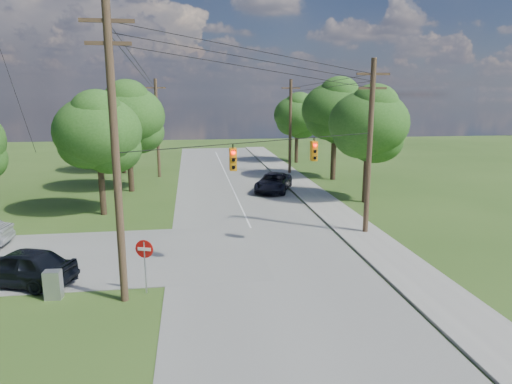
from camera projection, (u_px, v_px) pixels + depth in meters
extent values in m
plane|color=#2F4C19|center=(235.00, 297.00, 19.34)|extent=(140.00, 140.00, 0.00)
cube|color=gray|center=(263.00, 255.00, 24.46)|extent=(10.00, 100.00, 0.03)
cube|color=#A5A39A|center=(382.00, 248.00, 25.38)|extent=(2.60, 100.00, 0.12)
cylinder|color=brown|center=(116.00, 158.00, 17.83)|extent=(0.32, 0.32, 12.00)
cube|color=brown|center=(107.00, 21.00, 16.77)|extent=(2.00, 0.12, 0.14)
cube|color=brown|center=(108.00, 43.00, 16.93)|extent=(1.70, 0.12, 0.14)
cylinder|color=brown|center=(369.00, 149.00, 27.23)|extent=(0.32, 0.32, 10.50)
cube|color=brown|center=(373.00, 74.00, 26.31)|extent=(2.00, 0.12, 0.14)
cube|color=brown|center=(373.00, 88.00, 26.48)|extent=(1.70, 0.12, 0.14)
cylinder|color=brown|center=(290.00, 127.00, 48.57)|extent=(0.32, 0.32, 10.00)
cube|color=brown|center=(291.00, 88.00, 47.71)|extent=(2.00, 0.12, 0.14)
cylinder|color=brown|center=(157.00, 129.00, 46.64)|extent=(0.32, 0.32, 10.00)
cube|color=brown|center=(156.00, 88.00, 45.78)|extent=(2.00, 0.12, 0.14)
cylinder|color=black|center=(270.00, 53.00, 21.54)|extent=(13.52, 7.63, 1.53)
cylinder|color=black|center=(270.00, 62.00, 21.62)|extent=(13.52, 7.63, 1.53)
cylinder|color=black|center=(270.00, 71.00, 21.71)|extent=(13.52, 7.63, 1.53)
cylinder|color=black|center=(320.00, 83.00, 37.01)|extent=(0.03, 22.00, 0.53)
cylinder|color=black|center=(142.00, 70.00, 31.27)|extent=(0.43, 29.60, 2.03)
cylinder|color=black|center=(320.00, 88.00, 37.10)|extent=(0.03, 22.00, 0.53)
cylinder|color=black|center=(143.00, 76.00, 31.36)|extent=(0.43, 29.60, 2.03)
cylinder|color=black|center=(269.00, 141.00, 22.41)|extent=(13.52, 7.63, 0.04)
cube|color=orange|center=(233.00, 160.00, 21.15)|extent=(0.32, 0.22, 1.05)
sphere|color=#FF0C05|center=(233.00, 153.00, 20.94)|extent=(0.17, 0.17, 0.17)
cube|color=orange|center=(233.00, 159.00, 21.38)|extent=(0.32, 0.22, 1.05)
sphere|color=#FF0C05|center=(232.00, 151.00, 21.45)|extent=(0.17, 0.17, 0.17)
cube|color=orange|center=(314.00, 151.00, 24.29)|extent=(0.32, 0.22, 1.05)
sphere|color=#FF0C05|center=(315.00, 145.00, 24.08)|extent=(0.17, 0.17, 0.17)
cube|color=orange|center=(313.00, 151.00, 24.52)|extent=(0.32, 0.22, 1.05)
sphere|color=#FF0C05|center=(313.00, 144.00, 24.59)|extent=(0.17, 0.17, 0.17)
cylinder|color=#453022|center=(102.00, 193.00, 32.42)|extent=(0.45, 0.45, 3.15)
ellipsoid|color=#245318|center=(98.00, 131.00, 31.51)|extent=(6.00, 6.00, 4.92)
cylinder|color=#453022|center=(131.00, 172.00, 40.27)|extent=(0.50, 0.50, 3.50)
ellipsoid|color=#245318|center=(127.00, 116.00, 39.25)|extent=(6.40, 6.40, 5.25)
cylinder|color=#453022|center=(123.00, 158.00, 49.68)|extent=(0.48, 0.47, 3.32)
ellipsoid|color=#245318|center=(121.00, 115.00, 48.72)|extent=(6.00, 6.00, 4.92)
cylinder|color=#453022|center=(366.00, 182.00, 36.15)|extent=(0.48, 0.48, 3.32)
ellipsoid|color=#245318|center=(369.00, 123.00, 35.19)|extent=(6.20, 6.20, 5.08)
cylinder|color=#453022|center=(333.00, 161.00, 45.86)|extent=(0.52, 0.52, 3.67)
ellipsoid|color=#245318|center=(335.00, 110.00, 44.80)|extent=(6.60, 6.60, 5.41)
cylinder|color=#453022|center=(296.00, 150.00, 57.39)|extent=(0.45, 0.45, 3.15)
ellipsoid|color=#245318|center=(297.00, 115.00, 56.48)|extent=(5.80, 5.80, 4.76)
imported|color=black|center=(21.00, 266.00, 20.47)|extent=(5.32, 3.54, 1.68)
imported|color=black|center=(274.00, 182.00, 40.37)|extent=(4.48, 6.26, 1.58)
cube|color=#989B9D|center=(53.00, 285.00, 19.13)|extent=(0.70, 0.52, 1.23)
cylinder|color=#989B9D|center=(145.00, 268.00, 19.54)|extent=(0.06, 0.06, 2.33)
cylinder|color=#B50F0C|center=(144.00, 249.00, 19.37)|extent=(0.77, 0.29, 0.80)
cube|color=white|center=(144.00, 249.00, 19.34)|extent=(0.56, 0.21, 0.14)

